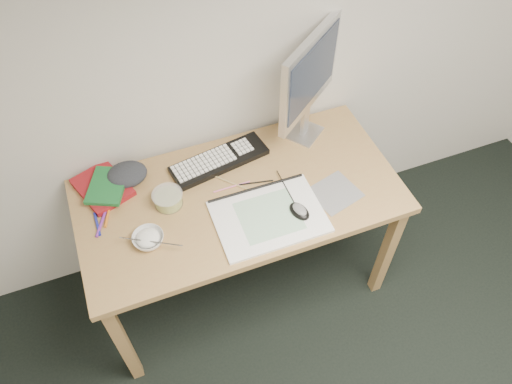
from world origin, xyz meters
TOP-DOWN VIEW (x-y plane):
  - desk at (-0.27, 1.43)m, footprint 1.40×0.70m
  - mousepad at (0.12, 1.29)m, footprint 0.23×0.22m
  - sketchpad at (-0.20, 1.27)m, footprint 0.45×0.33m
  - keyboard at (-0.29, 1.64)m, footprint 0.47×0.22m
  - monitor at (0.14, 1.67)m, footprint 0.39×0.31m
  - mouse at (-0.07, 1.24)m, footprint 0.09×0.12m
  - rice_bowl at (-0.69, 1.33)m, footprint 0.14×0.14m
  - chopsticks at (-0.69, 1.30)m, footprint 0.22×0.14m
  - fruit_tub at (-0.57, 1.49)m, footprint 0.16×0.16m
  - book_red at (-0.82, 1.67)m, footprint 0.26×0.30m
  - book_green at (-0.80, 1.65)m, footprint 0.22×0.25m
  - cloth_lump at (-0.70, 1.69)m, footprint 0.17×0.15m
  - pencil_pink at (-0.29, 1.48)m, footprint 0.17×0.01m
  - pencil_tan at (-0.29, 1.51)m, footprint 0.14×0.15m
  - pencil_black at (-0.19, 1.46)m, footprint 0.17×0.04m
  - marker_blue at (-0.88, 1.49)m, footprint 0.01×0.12m
  - marker_orange at (-0.83, 1.52)m, footprint 0.05×0.12m
  - marker_purple at (-0.86, 1.48)m, footprint 0.07×0.13m

SIDE VIEW (x-z plane):
  - desk at x=-0.27m, z-range 0.29..1.04m
  - mousepad at x=0.12m, z-range 0.75..0.75m
  - pencil_black at x=-0.19m, z-range 0.75..0.76m
  - pencil_pink at x=-0.29m, z-range 0.75..0.76m
  - pencil_tan at x=-0.29m, z-range 0.75..0.76m
  - marker_orange at x=-0.83m, z-range 0.75..0.76m
  - marker_blue at x=-0.88m, z-range 0.75..0.76m
  - marker_purple at x=-0.86m, z-range 0.75..0.76m
  - sketchpad at x=-0.20m, z-range 0.75..0.76m
  - book_red at x=-0.82m, z-range 0.75..0.77m
  - keyboard at x=-0.29m, z-range 0.75..0.78m
  - rice_bowl at x=-0.69m, z-range 0.75..0.79m
  - mouse at x=-0.07m, z-range 0.76..0.80m
  - cloth_lump at x=-0.70m, z-range 0.75..0.81m
  - fruit_tub at x=-0.57m, z-range 0.75..0.81m
  - book_green at x=-0.80m, z-range 0.77..0.79m
  - chopsticks at x=-0.69m, z-range 0.78..0.80m
  - monitor at x=0.14m, z-range 0.82..1.36m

